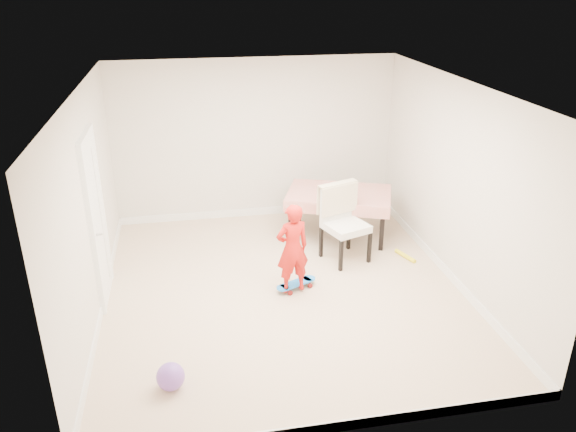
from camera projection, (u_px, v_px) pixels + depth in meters
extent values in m
plane|color=#C9AA8B|center=(283.00, 290.00, 7.26)|extent=(5.00, 5.00, 0.00)
cube|color=white|center=(282.00, 89.00, 6.23)|extent=(4.50, 5.00, 0.04)
cube|color=beige|center=(256.00, 141.00, 8.98)|extent=(4.50, 0.04, 2.60)
cube|color=beige|center=(337.00, 308.00, 4.51)|extent=(4.50, 0.04, 2.60)
cube|color=beige|center=(90.00, 210.00, 6.36)|extent=(0.04, 5.00, 2.60)
cube|color=beige|center=(456.00, 185.00, 7.12)|extent=(0.04, 5.00, 2.60)
cube|color=white|center=(97.00, 221.00, 6.75)|extent=(0.11, 0.94, 2.11)
cube|color=white|center=(257.00, 211.00, 9.48)|extent=(4.50, 0.02, 0.12)
cube|color=white|center=(333.00, 427.00, 4.99)|extent=(4.50, 0.02, 0.12)
cube|color=white|center=(103.00, 303.00, 6.86)|extent=(0.02, 5.00, 0.12)
cube|color=white|center=(445.00, 270.00, 7.62)|extent=(0.02, 5.00, 0.12)
imported|color=red|center=(292.00, 251.00, 6.98)|extent=(0.48, 0.37, 1.18)
sphere|color=purple|center=(171.00, 377.00, 5.49)|extent=(0.28, 0.28, 0.28)
cylinder|color=yellow|center=(405.00, 256.00, 8.06)|extent=(0.19, 0.40, 0.06)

